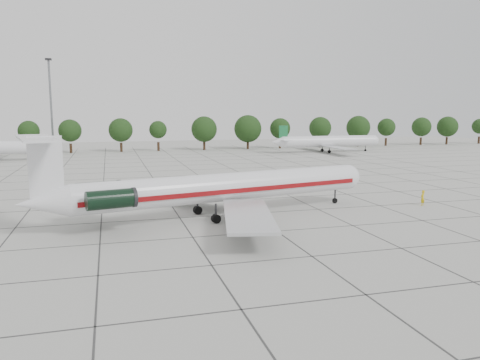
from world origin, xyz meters
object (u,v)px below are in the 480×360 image
(main_airliner, at_px, (211,188))
(ground_crew, at_px, (423,198))
(floodlight_mast, at_px, (51,100))
(bg_airliner_d, at_px, (329,142))

(main_airliner, relative_size, ground_crew, 20.79)
(ground_crew, relative_size, floodlight_mast, 0.07)
(main_airliner, height_order, bg_airliner_d, main_airliner)
(main_airliner, relative_size, bg_airliner_d, 1.36)
(bg_airliner_d, relative_size, floodlight_mast, 1.11)
(floodlight_mast, bearing_deg, bg_airliner_d, -17.97)
(ground_crew, xyz_separation_m, bg_airliner_d, (21.98, 69.60, 1.99))
(ground_crew, distance_m, bg_airliner_d, 73.01)
(main_airliner, distance_m, bg_airliner_d, 84.08)
(ground_crew, bearing_deg, floodlight_mast, -91.18)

